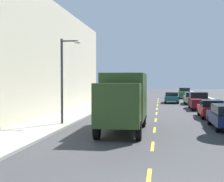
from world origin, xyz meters
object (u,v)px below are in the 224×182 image
object	(u,v)px
parked_hatchback_orange	(126,97)
parked_wagon_champagne	(192,98)
street_lamp	(64,74)
parked_pickup_forest	(185,93)
moving_teal_sedan	(171,97)
parked_sedan_red	(211,108)
parked_pickup_burgundy	(199,101)
parked_wagon_white	(130,95)
delivery_box_truck	(124,98)
parked_wagon_sky	(114,102)

from	to	relation	value
parked_hatchback_orange	parked_wagon_champagne	xyz separation A→B (m)	(8.48, -1.85, 0.05)
street_lamp	parked_pickup_forest	size ratio (longest dim) A/B	1.04
parked_pickup_forest	moving_teal_sedan	distance (m)	12.40
street_lamp	moving_teal_sedan	world-z (taller)	street_lamp
parked_hatchback_orange	moving_teal_sedan	bearing A→B (deg)	-0.10
parked_wagon_champagne	parked_sedan_red	bearing A→B (deg)	-89.53
parked_pickup_burgundy	parked_pickup_forest	distance (m)	21.27
parked_wagon_white	parked_sedan_red	bearing A→B (deg)	-69.25
delivery_box_truck	parked_wagon_sky	distance (m)	14.29
parked_pickup_forest	parked_wagon_white	xyz separation A→B (m)	(-8.63, -6.44, -0.02)
parked_pickup_forest	moving_teal_sedan	world-z (taller)	parked_pickup_forest
moving_teal_sedan	parked_pickup_burgundy	bearing A→B (deg)	-74.29
delivery_box_truck	parked_pickup_burgundy	size ratio (longest dim) A/B	1.51
parked_wagon_sky	moving_teal_sedan	bearing A→B (deg)	59.75
street_lamp	moving_teal_sedan	bearing A→B (deg)	71.65
parked_pickup_burgundy	parked_hatchback_orange	bearing A→B (deg)	133.24
parked_pickup_burgundy	moving_teal_sedan	distance (m)	9.49
parked_pickup_burgundy	parked_pickup_forest	size ratio (longest dim) A/B	0.99
parked_wagon_champagne	parked_pickup_burgundy	bearing A→B (deg)	-89.04
parked_hatchback_orange	parked_wagon_sky	size ratio (longest dim) A/B	0.85
delivery_box_truck	parked_wagon_sky	bearing A→B (deg)	100.47
parked_hatchback_orange	parked_wagon_sky	bearing A→B (deg)	-90.88
delivery_box_truck	moving_teal_sedan	size ratio (longest dim) A/B	1.78
parked_pickup_forest	parked_wagon_champagne	distance (m)	13.97
parked_sedan_red	parked_wagon_champagne	world-z (taller)	parked_wagon_champagne
parked_pickup_forest	parked_sedan_red	distance (m)	29.17
parked_wagon_white	moving_teal_sedan	distance (m)	8.30
parked_pickup_forest	parked_hatchback_orange	distance (m)	14.87
delivery_box_truck	parked_pickup_burgundy	world-z (taller)	delivery_box_truck
parked_wagon_white	parked_pickup_forest	bearing A→B (deg)	36.75
parked_hatchback_orange	parked_wagon_white	distance (m)	5.68
parked_pickup_burgundy	parked_hatchback_orange	size ratio (longest dim) A/B	1.32
parked_pickup_forest	parked_sedan_red	xyz separation A→B (m)	(-0.01, -29.17, -0.08)
parked_wagon_champagne	parked_wagon_white	size ratio (longest dim) A/B	1.01
parked_pickup_forest	parked_wagon_white	world-z (taller)	parked_pickup_forest
parked_wagon_champagne	moving_teal_sedan	size ratio (longest dim) A/B	1.05
parked_pickup_burgundy	parked_sedan_red	size ratio (longest dim) A/B	1.18
street_lamp	parked_wagon_champagne	bearing A→B (deg)	64.63
parked_sedan_red	moving_teal_sedan	distance (m)	17.23
street_lamp	parked_pickup_forest	bearing A→B (deg)	73.77
parked_hatchback_orange	parked_wagon_white	world-z (taller)	same
parked_wagon_sky	moving_teal_sedan	size ratio (longest dim) A/B	1.05
street_lamp	delivery_box_truck	world-z (taller)	street_lamp
parked_sedan_red	parked_wagon_white	world-z (taller)	parked_wagon_white
parked_hatchback_orange	parked_pickup_forest	bearing A→B (deg)	54.60
street_lamp	parked_hatchback_orange	distance (m)	23.51
parked_hatchback_orange	parked_wagon_champagne	distance (m)	8.68
parked_wagon_champagne	moving_teal_sedan	bearing A→B (deg)	143.06
parked_sedan_red	moving_teal_sedan	size ratio (longest dim) A/B	1.01
parked_pickup_burgundy	parked_wagon_champagne	bearing A→B (deg)	90.96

